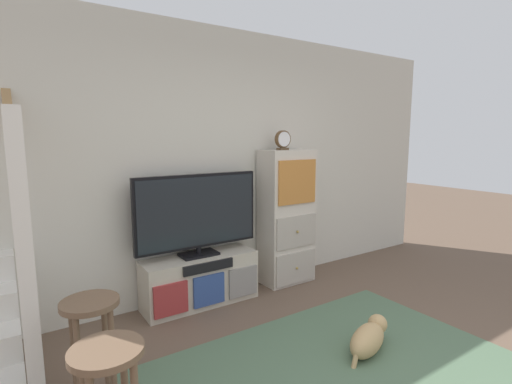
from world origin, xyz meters
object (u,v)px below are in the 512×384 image
television (198,213)px  dog (369,338)px  side_cabinet (287,217)px  desk_clock (283,140)px  media_console (201,280)px  bar_stool_far (91,326)px  bar_stool_near (108,382)px

television → dog: bearing=-65.1°
side_cabinet → desk_clock: desk_clock is taller
media_console → bar_stool_far: size_ratio=1.68×
television → side_cabinet: size_ratio=0.83×
television → desk_clock: bearing=-1.7°
side_cabinet → desk_clock: 0.85m
bar_stool_near → dog: bar_stool_near is taller
media_console → television: bearing=90.0°
television → bar_stool_near: size_ratio=1.83×
desk_clock → bar_stool_near: 2.86m
bar_stool_near → bar_stool_far: size_ratio=1.01×
television → desk_clock: 1.20m
media_console → television: television is taller
desk_clock → bar_stool_far: (-2.14, -0.91, -1.09)m
side_cabinet → bar_stool_far: size_ratio=2.23×
desk_clock → bar_stool_far: 2.56m
bar_stool_far → dog: bearing=-17.1°
side_cabinet → dog: bearing=-104.0°
bar_stool_far → side_cabinet: bearing=22.6°
media_console → dog: size_ratio=2.14×
bar_stool_far → dog: size_ratio=1.27×
bar_stool_far → bar_stool_near: bearing=-93.5°
media_console → bar_stool_near: (-1.18, -1.52, 0.26)m
dog → media_console: bearing=115.2°
desk_clock → bar_stool_far: desk_clock is taller
media_console → side_cabinet: bearing=0.5°
bar_stool_near → dog: 1.92m
media_console → television: 0.66m
bar_stool_near → dog: (1.88, 0.04, -0.39)m
bar_stool_near → bar_stool_far: bearing=86.5°
side_cabinet → desk_clock: bearing=-169.1°
media_console → desk_clock: 1.67m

